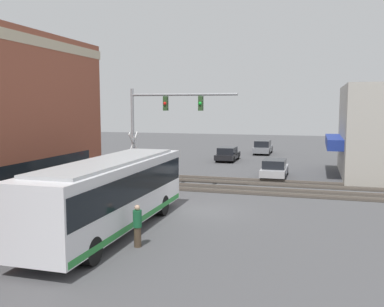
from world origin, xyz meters
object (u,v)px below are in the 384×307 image
Objects in this scene: parked_car_silver at (275,169)px; parked_car_black at (228,154)px; city_bus at (111,192)px; pedestrian_near_bus at (137,226)px; parked_car_grey at (263,148)px; crossing_signal at (134,156)px.

parked_car_black is at bearing 31.84° from parked_car_silver.
city_bus is 6.65× the size of pedestrian_near_bus.
city_bus reaches higher than parked_car_grey.
parked_car_black is at bearing 4.00° from pedestrian_near_bus.
parked_car_silver is (8.04, -8.04, -1.64)m from crossing_signal.
city_bus is 2.89× the size of crossing_signal.
city_bus is at bearing 180.00° from parked_car_black.
pedestrian_near_bus reaches higher than parked_car_grey.
pedestrian_near_bus is (-9.85, -4.49, -1.45)m from crossing_signal.
parked_car_black is at bearing 160.49° from parked_car_grey.
crossing_signal is 2.30× the size of pedestrian_near_bus.
crossing_signal is at bearing 17.50° from city_bus.
city_bus reaches higher than parked_car_silver.
city_bus is 8.78m from crossing_signal.
parked_car_grey reaches higher than parked_car_black.
pedestrian_near_bus is (-33.93, 0.74, 0.13)m from parked_car_grey.
parked_car_silver reaches higher than parked_car_black.
crossing_signal reaches higher than pedestrian_near_bus.
parked_car_silver is at bearing -44.97° from crossing_signal.
pedestrian_near_bus is (-17.89, 3.54, 0.19)m from parked_car_silver.
parked_car_grey is at bearing 9.90° from parked_car_silver.
pedestrian_near_bus is at bearing 168.80° from parked_car_silver.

